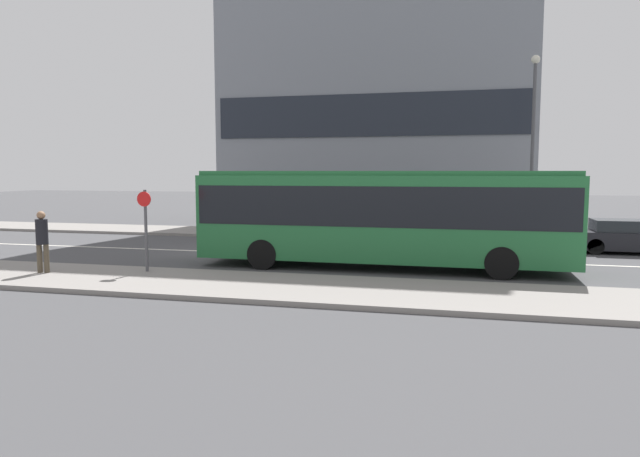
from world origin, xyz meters
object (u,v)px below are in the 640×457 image
pedestrian_near_stop (42,238)px  street_lamp (533,131)px  bus_stop_sign (146,224)px  city_bus (381,212)px  parked_car_0 (631,237)px

pedestrian_near_stop → street_lamp: street_lamp is taller
pedestrian_near_stop → street_lamp: size_ratio=0.23×
pedestrian_near_stop → bus_stop_sign: bus_stop_sign is taller
pedestrian_near_stop → bus_stop_sign: bearing=2.8°
city_bus → parked_car_0: (8.78, 5.61, -1.19)m
bus_stop_sign → street_lamp: (11.92, 10.63, 3.24)m
city_bus → parked_car_0: size_ratio=2.52×
parked_car_0 → street_lamp: street_lamp is taller
parked_car_0 → pedestrian_near_stop: bearing=-152.2°
street_lamp → bus_stop_sign: bearing=-138.3°
pedestrian_near_stop → street_lamp: bearing=22.6°
city_bus → bus_stop_sign: 7.25m
pedestrian_near_stop → street_lamp: (14.74, 11.57, 3.63)m
parked_car_0 → bus_stop_sign: size_ratio=1.91×
parked_car_0 → pedestrian_near_stop: size_ratio=2.56×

